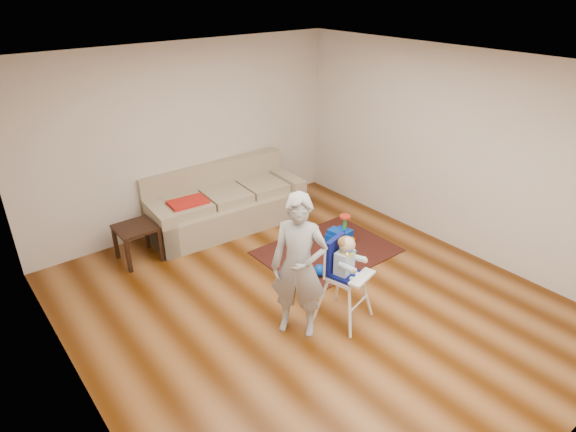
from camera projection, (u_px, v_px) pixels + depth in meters
ground at (309, 303)px, 5.70m from camera, size 5.50×5.50×0.00m
room_envelope at (281, 140)px, 5.22m from camera, size 5.04×5.52×2.72m
sofa at (225, 198)px, 7.26m from camera, size 2.42×1.13×0.91m
side_table at (138, 243)px, 6.46m from camera, size 0.50×0.50×0.50m
area_rug at (327, 251)px, 6.75m from camera, size 1.79×1.34×0.01m
ride_on_toy at (339, 231)px, 6.82m from camera, size 0.42×0.33×0.41m
toy_ball at (319, 270)px, 6.16m from camera, size 0.16×0.16×0.16m
high_chair at (345, 280)px, 5.23m from camera, size 0.59×0.59×1.05m
adult at (299, 267)px, 4.92m from camera, size 0.67×0.70×1.61m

